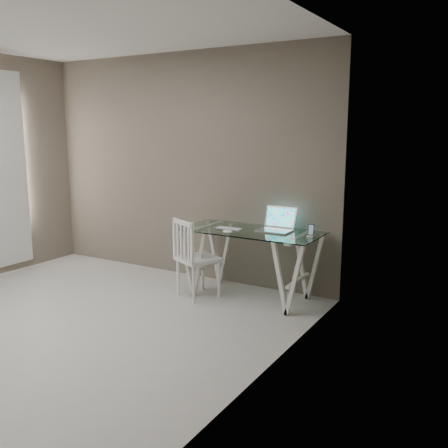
# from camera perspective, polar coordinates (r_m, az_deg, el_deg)

# --- Properties ---
(room) EXTENTS (4.50, 4.52, 2.71)m
(room) POSITION_cam_1_polar(r_m,az_deg,el_deg) (4.52, -22.04, 8.93)
(room) COLOR #AEACA7
(room) RESTS_ON ground
(desk) EXTENTS (1.50, 0.70, 0.75)m
(desk) POSITION_cam_1_polar(r_m,az_deg,el_deg) (5.37, 3.01, -4.53)
(desk) COLOR silver
(desk) RESTS_ON ground
(chair) EXTENTS (0.52, 0.52, 0.87)m
(chair) POSITION_cam_1_polar(r_m,az_deg,el_deg) (5.35, -3.62, -3.55)
(chair) COLOR white
(chair) RESTS_ON ground
(laptop) EXTENTS (0.35, 0.32, 0.24)m
(laptop) POSITION_cam_1_polar(r_m,az_deg,el_deg) (5.30, 6.09, -0.11)
(laptop) COLOR silver
(laptop) RESTS_ON desk
(keyboard) EXTENTS (0.29, 0.13, 0.01)m
(keyboard) POSITION_cam_1_polar(r_m,az_deg,el_deg) (5.36, 0.55, -0.52)
(keyboard) COLOR silver
(keyboard) RESTS_ON desk
(mouse) EXTENTS (0.11, 0.07, 0.04)m
(mouse) POSITION_cam_1_polar(r_m,az_deg,el_deg) (5.13, 0.42, -0.86)
(mouse) COLOR white
(mouse) RESTS_ON desk
(phone_dock) EXTENTS (0.07, 0.07, 0.13)m
(phone_dock) POSITION_cam_1_polar(r_m,az_deg,el_deg) (5.04, 9.89, -1.05)
(phone_dock) COLOR white
(phone_dock) RESTS_ON desk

